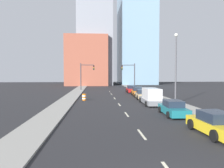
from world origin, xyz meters
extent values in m
cube|color=gray|center=(-7.09, 49.78, 0.06)|extent=(2.56, 99.56, 0.13)
cube|color=gray|center=(7.09, 49.78, 0.06)|extent=(2.56, 99.56, 0.13)
cube|color=beige|center=(0.00, 7.58, 0.00)|extent=(0.16, 2.40, 0.01)
cube|color=beige|center=(0.00, 14.48, 0.00)|extent=(0.16, 2.40, 0.01)
cube|color=beige|center=(0.00, 21.07, 0.00)|extent=(0.16, 2.40, 0.01)
cube|color=beige|center=(0.00, 28.33, 0.00)|extent=(0.16, 2.40, 0.01)
cube|color=beige|center=(0.00, 35.78, 0.00)|extent=(0.16, 2.40, 0.01)
cube|color=beige|center=(0.00, 41.77, 0.00)|extent=(0.16, 2.40, 0.01)
cube|color=#9E513D|center=(-6.10, 71.48, 8.31)|extent=(14.00, 16.00, 16.62)
cube|color=gray|center=(-3.37, 75.48, 15.87)|extent=(12.00, 20.00, 31.73)
cube|color=#7A9EB7|center=(12.62, 79.48, 18.85)|extent=(13.00, 20.00, 37.70)
cylinder|color=#38383D|center=(-6.56, 46.28, 3.20)|extent=(0.24, 0.24, 6.40)
cylinder|color=#38383D|center=(-5.03, 46.28, 6.00)|extent=(3.07, 0.16, 0.16)
cube|color=black|center=(-3.49, 46.28, 5.37)|extent=(0.34, 0.32, 1.10)
cylinder|color=#4C0C0C|center=(-3.49, 46.11, 5.71)|extent=(0.22, 0.04, 0.22)
cylinder|color=yellow|center=(-3.49, 46.11, 5.37)|extent=(0.22, 0.04, 0.22)
cylinder|color=#0C3F14|center=(-3.49, 46.11, 5.03)|extent=(0.22, 0.04, 0.22)
cylinder|color=#38383D|center=(6.36, 46.28, 3.20)|extent=(0.24, 0.24, 6.40)
cylinder|color=#38383D|center=(4.82, 46.28, 6.00)|extent=(3.07, 0.16, 0.16)
cube|color=black|center=(3.29, 46.28, 5.37)|extent=(0.34, 0.32, 1.10)
cylinder|color=#4C0C0C|center=(3.29, 46.11, 5.71)|extent=(0.22, 0.04, 0.22)
cylinder|color=yellow|center=(3.29, 46.11, 5.37)|extent=(0.22, 0.04, 0.22)
cylinder|color=#0C3F14|center=(3.29, 46.11, 5.03)|extent=(0.22, 0.04, 0.22)
cylinder|color=orange|center=(-4.66, 25.97, 0.10)|extent=(0.56, 0.56, 0.19)
cylinder|color=white|center=(-4.66, 25.97, 0.29)|extent=(0.56, 0.56, 0.19)
cylinder|color=orange|center=(-4.66, 25.97, 0.47)|extent=(0.56, 0.56, 0.19)
cylinder|color=white|center=(-4.66, 25.97, 0.67)|extent=(0.56, 0.56, 0.19)
cylinder|color=orange|center=(-4.66, 25.97, 0.85)|extent=(0.56, 0.56, 0.19)
cylinder|color=#4C4C51|center=(7.27, 21.29, 4.29)|extent=(0.20, 0.20, 8.59)
sphere|color=white|center=(7.27, 21.29, 8.81)|extent=(0.44, 0.44, 0.44)
cube|color=gold|center=(4.60, 7.15, 0.53)|extent=(1.85, 4.70, 0.66)
cube|color=#1E2838|center=(4.60, 7.15, 1.17)|extent=(1.58, 2.14, 0.62)
cylinder|color=black|center=(3.67, 8.56, 0.36)|extent=(0.24, 0.72, 0.72)
cylinder|color=black|center=(5.46, 8.61, 0.36)|extent=(0.24, 0.72, 0.72)
cylinder|color=black|center=(3.74, 5.68, 0.36)|extent=(0.24, 0.72, 0.72)
cube|color=#196B75|center=(4.30, 13.80, 0.49)|extent=(1.92, 4.79, 0.64)
cube|color=#1E2838|center=(4.30, 13.80, 1.10)|extent=(1.60, 2.19, 0.58)
cylinder|color=black|center=(3.47, 15.30, 0.30)|extent=(0.25, 0.61, 0.60)
cylinder|color=black|center=(5.25, 15.23, 0.30)|extent=(0.25, 0.61, 0.60)
cylinder|color=black|center=(3.34, 12.38, 0.30)|extent=(0.25, 0.61, 0.60)
cylinder|color=black|center=(5.13, 12.30, 0.30)|extent=(0.25, 0.61, 0.60)
cube|color=slate|center=(4.06, 21.26, 0.45)|extent=(2.11, 6.27, 0.54)
cube|color=silver|center=(4.05, 20.95, 1.38)|extent=(1.82, 3.90, 1.33)
cylinder|color=black|center=(3.08, 23.21, 0.32)|extent=(0.23, 0.64, 0.64)
cylinder|color=black|center=(5.12, 23.17, 0.32)|extent=(0.23, 0.64, 0.64)
cylinder|color=black|center=(3.00, 19.35, 0.32)|extent=(0.23, 0.64, 0.64)
cylinder|color=black|center=(5.03, 19.31, 0.32)|extent=(0.23, 0.64, 0.64)
cube|color=tan|center=(4.27, 27.43, 0.51)|extent=(2.05, 4.45, 0.67)
cube|color=#1E2838|center=(4.27, 27.43, 1.16)|extent=(1.71, 2.04, 0.61)
cylinder|color=black|center=(3.39, 28.83, 0.32)|extent=(0.25, 0.65, 0.64)
cylinder|color=black|center=(5.29, 28.73, 0.32)|extent=(0.25, 0.65, 0.64)
cylinder|color=black|center=(3.25, 26.12, 0.32)|extent=(0.25, 0.65, 0.64)
cylinder|color=black|center=(5.15, 26.03, 0.32)|extent=(0.25, 0.65, 0.64)
cube|color=orange|center=(4.54, 32.75, 0.52)|extent=(2.07, 4.67, 0.71)
cube|color=#1E2838|center=(4.54, 32.75, 1.20)|extent=(1.72, 2.14, 0.64)
cylinder|color=black|center=(3.67, 34.22, 0.30)|extent=(0.25, 0.62, 0.61)
cylinder|color=black|center=(5.56, 34.12, 0.30)|extent=(0.25, 0.62, 0.61)
cylinder|color=black|center=(3.52, 31.38, 0.30)|extent=(0.25, 0.62, 0.61)
cylinder|color=black|center=(5.41, 31.28, 0.30)|extent=(0.25, 0.62, 0.61)
cube|color=red|center=(4.43, 38.81, 0.52)|extent=(1.95, 4.47, 0.68)
cube|color=#1E2838|center=(4.43, 38.81, 1.18)|extent=(1.67, 2.03, 0.63)
cylinder|color=black|center=(3.51, 40.21, 0.34)|extent=(0.24, 0.68, 0.67)
cylinder|color=black|center=(5.42, 40.16, 0.34)|extent=(0.24, 0.68, 0.67)
cylinder|color=black|center=(3.44, 37.46, 0.34)|extent=(0.24, 0.68, 0.67)
cylinder|color=black|center=(5.35, 37.42, 0.34)|extent=(0.24, 0.68, 0.67)
camera|label=1|loc=(-2.87, -6.00, 3.84)|focal=35.00mm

